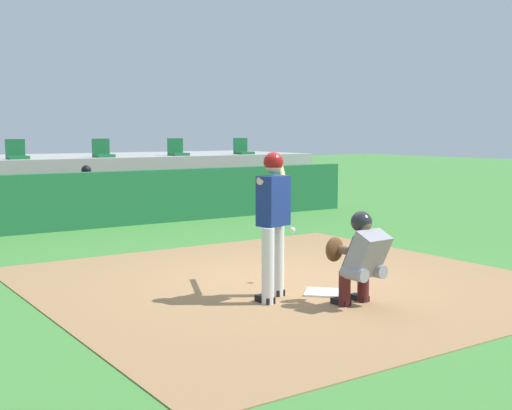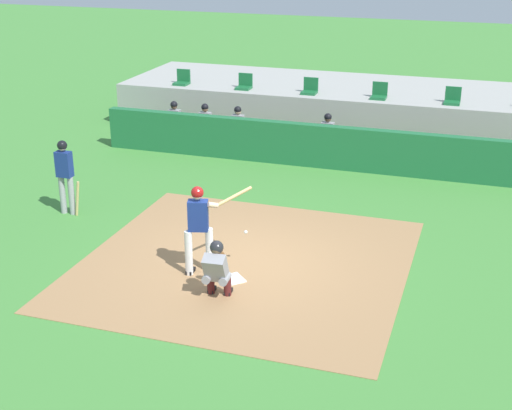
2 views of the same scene
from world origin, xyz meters
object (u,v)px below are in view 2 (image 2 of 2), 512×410
object	(u,v)px
stadium_seat_3	(379,94)
dugout_player_3	(326,136)
batter_at_plate	(200,224)
stadium_seat_1	(244,85)
catcher_crouched	(217,267)
on_deck_batter	(65,172)
dugout_player_0	(173,122)
dugout_player_2	(236,128)
stadium_seat_4	(452,99)
dugout_player_1	(204,125)
stadium_seat_0	(182,80)
stadium_seat_2	(310,89)
home_plate	(232,279)

from	to	relation	value
stadium_seat_3	dugout_player_3	bearing A→B (deg)	-119.24
batter_at_plate	stadium_seat_1	size ratio (longest dim) A/B	3.76
catcher_crouched	on_deck_batter	size ratio (longest dim) A/B	0.99
catcher_crouched	dugout_player_0	bearing A→B (deg)	118.77
dugout_player_0	dugout_player_2	world-z (taller)	same
dugout_player_3	stadium_seat_4	distance (m)	3.98
catcher_crouched	dugout_player_3	world-z (taller)	dugout_player_3
on_deck_batter	dugout_player_0	size ratio (longest dim) A/B	1.37
stadium_seat_1	batter_at_plate	bearing A→B (deg)	-75.66
dugout_player_0	dugout_player_1	world-z (taller)	same
dugout_player_1	stadium_seat_4	bearing A→B (deg)	15.98
batter_at_plate	dugout_player_3	distance (m)	8.05
dugout_player_2	stadium_seat_1	size ratio (longest dim) A/B	2.71
batter_at_plate	stadium_seat_3	bearing A→B (deg)	80.06
dugout_player_2	on_deck_batter	bearing A→B (deg)	-108.29
catcher_crouched	stadium_seat_3	bearing A→B (deg)	84.19
stadium_seat_0	stadium_seat_4	xyz separation A→B (m)	(8.67, 0.00, 0.00)
dugout_player_0	stadium_seat_2	bearing A→B (deg)	28.21
dugout_player_3	stadium_seat_2	world-z (taller)	stadium_seat_2
dugout_player_2	stadium_seat_2	distance (m)	2.80
stadium_seat_3	stadium_seat_0	bearing A→B (deg)	180.00
batter_at_plate	dugout_player_0	world-z (taller)	batter_at_plate
catcher_crouched	dugout_player_2	xyz separation A→B (m)	(-2.78, 8.84, 0.07)
stadium_seat_0	stadium_seat_4	distance (m)	8.67
catcher_crouched	stadium_seat_2	world-z (taller)	stadium_seat_2
dugout_player_2	stadium_seat_4	distance (m)	6.44
catcher_crouched	dugout_player_1	size ratio (longest dim) A/B	1.36
stadium_seat_2	stadium_seat_4	xyz separation A→B (m)	(4.33, 0.00, 0.00)
batter_at_plate	dugout_player_0	bearing A→B (deg)	117.62
batter_at_plate	on_deck_batter	xyz separation A→B (m)	(-4.14, 1.91, -0.02)
home_plate	stadium_seat_1	bearing A→B (deg)	107.71
stadium_seat_2	stadium_seat_3	xyz separation A→B (m)	(2.17, 0.00, 0.00)
stadium_seat_4	dugout_player_2	bearing A→B (deg)	-161.42
dugout_player_2	stadium_seat_3	bearing A→B (deg)	27.64
on_deck_batter	stadium_seat_1	world-z (taller)	stadium_seat_1
catcher_crouched	dugout_player_2	bearing A→B (deg)	107.46
home_plate	catcher_crouched	distance (m)	0.91
on_deck_batter	stadium_seat_3	distance (m)	10.07
dugout_player_2	stadium_seat_2	xyz separation A→B (m)	(1.72, 2.03, 0.86)
batter_at_plate	stadium_seat_1	bearing A→B (deg)	104.34
dugout_player_3	stadium_seat_4	bearing A→B (deg)	31.61
stadium_seat_1	stadium_seat_3	bearing A→B (deg)	0.00
stadium_seat_0	stadium_seat_1	size ratio (longest dim) A/B	1.00
dugout_player_3	stadium_seat_1	xyz separation A→B (m)	(-3.19, 2.03, 0.86)
batter_at_plate	stadium_seat_4	xyz separation A→B (m)	(3.93, 10.06, 0.50)
on_deck_batter	dugout_player_2	bearing A→B (deg)	71.71
dugout_player_0	stadium_seat_1	distance (m)	2.74
home_plate	dugout_player_0	size ratio (longest dim) A/B	0.34
dugout_player_2	stadium_seat_0	distance (m)	3.42
catcher_crouched	dugout_player_2	size ratio (longest dim) A/B	1.36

